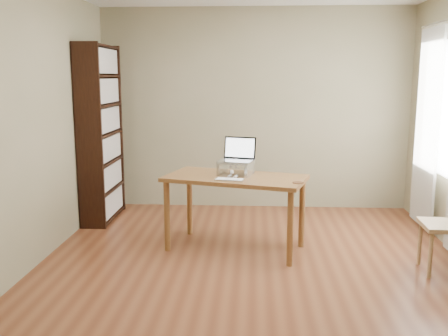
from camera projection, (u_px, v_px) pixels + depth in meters
The scene contains 9 objects.
room at pixel (258, 126), 4.31m from camera, with size 4.04×4.54×2.64m.
bookshelf at pixel (101, 134), 5.98m from camera, with size 0.30×0.90×2.10m.
curtains at pixel (446, 133), 5.00m from camera, with size 0.03×1.90×2.25m.
desk at pixel (235, 186), 4.97m from camera, with size 1.50×1.04×0.75m.
laptop_stand at pixel (236, 167), 5.01m from camera, with size 0.32×0.25×0.13m.
laptop at pixel (236, 155), 5.05m from camera, with size 0.39×0.36×0.24m.
keyboard at pixel (230, 180), 4.73m from camera, with size 0.29×0.16×0.02m.
coaster at pixel (298, 183), 4.64m from camera, with size 0.11×0.11×0.01m, color brown.
cat at pixel (237, 168), 5.05m from camera, with size 0.23×0.47×0.13m.
Camera 1 is at (-0.00, -4.30, 1.73)m, focal length 40.00 mm.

